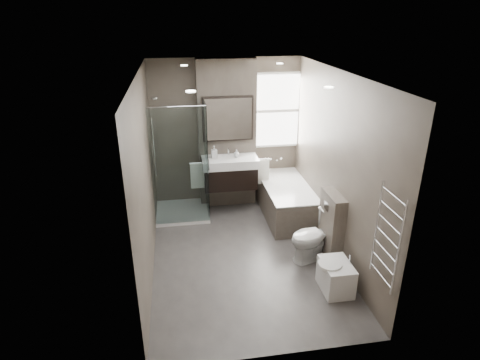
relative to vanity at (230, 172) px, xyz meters
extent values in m
cube|color=#484442|center=(0.00, -1.43, -0.77)|extent=(2.65, 3.85, 0.05)
cube|color=silver|center=(0.00, -1.43, 1.88)|extent=(2.65, 3.85, 0.05)
cube|color=brown|center=(0.00, 0.50, 0.56)|extent=(2.65, 0.05, 2.60)
cube|color=brown|center=(0.00, -3.35, 0.56)|extent=(2.65, 0.05, 2.60)
cube|color=brown|center=(-1.32, -1.43, 0.56)|extent=(0.05, 3.85, 2.60)
cube|color=brown|center=(1.32, -1.43, 0.56)|extent=(0.05, 3.85, 2.60)
cube|color=#544C42|center=(0.00, 0.35, 0.56)|extent=(1.00, 0.25, 2.60)
cube|color=black|center=(0.00, 0.00, -0.08)|extent=(0.90, 0.45, 0.38)
cube|color=white|center=(0.00, 0.00, 0.18)|extent=(0.95, 0.47, 0.15)
cylinder|color=silver|center=(0.00, 0.17, 0.32)|extent=(0.03, 0.03, 0.12)
cylinder|color=silver|center=(0.00, 0.11, 0.37)|extent=(0.02, 0.12, 0.02)
cube|color=black|center=(0.00, 0.19, 0.89)|extent=(0.86, 0.06, 0.76)
cube|color=white|center=(0.00, 0.15, 0.89)|extent=(0.80, 0.02, 0.70)
cube|color=white|center=(-0.56, -0.02, -0.02)|extent=(0.24, 0.06, 0.44)
cube|color=white|center=(0.56, -0.02, -0.02)|extent=(0.24, 0.06, 0.44)
cube|color=white|center=(-0.85, 0.02, -0.71)|extent=(0.90, 0.90, 0.06)
cube|color=white|center=(-0.85, -0.42, 0.29)|extent=(0.88, 0.01, 1.94)
cube|color=white|center=(-0.41, 0.02, 0.29)|extent=(0.01, 0.88, 1.94)
cylinder|color=silver|center=(-1.25, 0.02, 0.51)|extent=(0.02, 0.02, 1.00)
cube|color=#544C42|center=(0.93, -0.33, -0.47)|extent=(0.75, 1.60, 0.55)
cube|color=white|center=(0.93, -0.33, -0.19)|extent=(0.75, 1.60, 0.03)
cube|color=white|center=(0.93, -0.33, -0.25)|extent=(0.61, 1.42, 0.12)
cube|color=white|center=(0.90, 0.45, 0.93)|extent=(0.98, 0.04, 1.33)
cube|color=white|center=(0.90, 0.43, 0.93)|extent=(0.90, 0.01, 1.25)
cube|color=white|center=(0.90, 0.42, 0.93)|extent=(0.90, 0.01, 0.05)
imported|color=white|center=(0.97, -1.68, -0.38)|extent=(0.80, 0.60, 0.72)
cube|color=#544C42|center=(1.21, -1.68, -0.24)|extent=(0.18, 0.55, 1.00)
cube|color=silver|center=(1.11, -1.68, 0.08)|extent=(0.01, 0.16, 0.11)
cube|color=white|center=(1.02, -2.40, -0.55)|extent=(0.35, 0.49, 0.39)
cylinder|color=white|center=(0.92, -2.40, -0.35)|extent=(0.29, 0.29, 0.05)
cylinder|color=silver|center=(1.18, -2.40, -0.28)|extent=(0.02, 0.02, 0.10)
cylinder|color=silver|center=(1.25, -3.26, 0.38)|extent=(0.03, 0.03, 1.10)
cylinder|color=silver|center=(1.25, -2.80, 0.38)|extent=(0.03, 0.03, 1.10)
cube|color=silver|center=(1.25, -3.03, 0.38)|extent=(0.02, 0.46, 1.00)
imported|color=white|center=(-0.26, 0.03, 0.37)|extent=(0.10, 0.10, 0.22)
imported|color=white|center=(0.12, 0.03, 0.33)|extent=(0.10, 0.10, 0.13)
camera|label=1|loc=(-0.85, -6.35, 2.57)|focal=30.00mm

